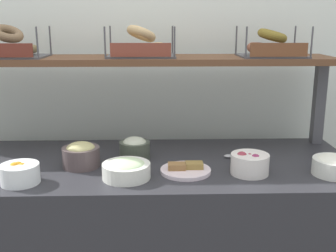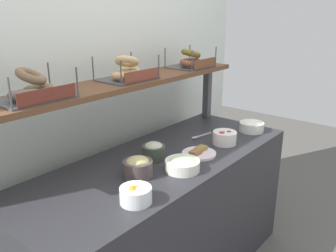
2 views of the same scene
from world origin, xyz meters
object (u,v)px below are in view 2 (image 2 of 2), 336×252
at_px(bowl_scallion_spread, 182,164).
at_px(bagel_basket_cinnamon_raisin, 191,61).
at_px(bagel_basket_poppy, 33,89).
at_px(bagel_basket_plain, 127,72).
at_px(bowl_beet_salad, 225,137).
at_px(bowl_tuna_salad, 154,150).
at_px(serving_spoon_near_plate, 199,136).
at_px(serving_plate_white, 199,153).
at_px(bowl_fruit_salad, 136,195).
at_px(bowl_hummus, 138,167).
at_px(bowl_cream_cheese, 252,126).

height_order(bowl_scallion_spread, bagel_basket_cinnamon_raisin, bagel_basket_cinnamon_raisin).
xyz_separation_m(bagel_basket_poppy, bagel_basket_plain, (0.61, 0.01, 0.00)).
relative_size(bowl_beet_salad, bowl_tuna_salad, 1.13).
bearing_deg(serving_spoon_near_plate, bowl_beet_salad, -87.78).
bearing_deg(bagel_basket_poppy, serving_plate_white, -25.59).
bearing_deg(bagel_basket_poppy, bagel_basket_plain, 1.19).
relative_size(bowl_tuna_salad, serving_plate_white, 0.66).
bearing_deg(serving_spoon_near_plate, bagel_basket_cinnamon_raisin, 49.05).
bearing_deg(bagel_basket_cinnamon_raisin, bowl_fruit_salad, -155.87).
bearing_deg(bowl_hummus, bagel_basket_poppy, 140.59).
xyz_separation_m(bowl_fruit_salad, serving_plate_white, (0.63, 0.09, -0.03)).
bearing_deg(bowl_hummus, bagel_basket_cinnamon_raisin, 19.02).
bearing_deg(bowl_hummus, serving_plate_white, -10.87).
bearing_deg(bowl_hummus, bowl_fruit_salad, -138.21).
xyz_separation_m(bowl_cream_cheese, bowl_tuna_salad, (-0.80, 0.21, 0.01)).
distance_m(bowl_cream_cheese, bowl_hummus, 1.03).
relative_size(bowl_hummus, serving_spoon_near_plate, 0.86).
bearing_deg(bowl_beet_salad, bagel_basket_plain, 136.76).
relative_size(bowl_tuna_salad, serving_spoon_near_plate, 0.74).
xyz_separation_m(bowl_scallion_spread, bowl_cream_cheese, (0.82, 0.01, 0.00)).
relative_size(bowl_hummus, bagel_basket_poppy, 0.46).
bearing_deg(bowl_beet_salad, bowl_scallion_spread, -176.18).
xyz_separation_m(bowl_beet_salad, bagel_basket_poppy, (-1.05, 0.40, 0.44)).
distance_m(bowl_scallion_spread, bowl_hummus, 0.24).
relative_size(serving_plate_white, serving_spoon_near_plate, 1.13).
relative_size(bagel_basket_poppy, bagel_basket_plain, 1.06).
height_order(bowl_cream_cheese, bagel_basket_cinnamon_raisin, bagel_basket_cinnamon_raisin).
bearing_deg(bowl_scallion_spread, bagel_basket_plain, 84.10).
relative_size(bowl_scallion_spread, bowl_tuna_salad, 1.40).
distance_m(bowl_tuna_salad, bagel_basket_poppy, 0.75).
height_order(bowl_scallion_spread, bowl_hummus, bowl_hummus).
bearing_deg(bowl_tuna_salad, serving_plate_white, -38.78).
xyz_separation_m(serving_spoon_near_plate, bagel_basket_poppy, (-1.04, 0.21, 0.47)).
xyz_separation_m(bowl_scallion_spread, serving_spoon_near_plate, (0.48, 0.23, -0.03)).
relative_size(bowl_fruit_salad, bagel_basket_plain, 0.46).
bearing_deg(serving_spoon_near_plate, bowl_cream_cheese, -32.18).
height_order(bowl_tuna_salad, bagel_basket_cinnamon_raisin, bagel_basket_cinnamon_raisin).
distance_m(serving_plate_white, bagel_basket_plain, 0.64).
height_order(bowl_scallion_spread, serving_spoon_near_plate, bowl_scallion_spread).
relative_size(bowl_scallion_spread, bagel_basket_plain, 0.60).
bearing_deg(bagel_basket_poppy, bowl_hummus, -39.41).
xyz_separation_m(bowl_scallion_spread, bagel_basket_poppy, (-0.56, 0.44, 0.44)).
xyz_separation_m(bowl_tuna_salad, bagel_basket_poppy, (-0.58, 0.21, 0.43)).
relative_size(serving_spoon_near_plate, bagel_basket_poppy, 0.54).
relative_size(bagel_basket_plain, bagel_basket_cinnamon_raisin, 1.04).
height_order(serving_spoon_near_plate, bagel_basket_cinnamon_raisin, bagel_basket_cinnamon_raisin).
bearing_deg(serving_plate_white, bowl_beet_salad, -5.07).
bearing_deg(bowl_cream_cheese, bagel_basket_plain, 150.69).
relative_size(bowl_hummus, bagel_basket_cinnamon_raisin, 0.51).
relative_size(bowl_fruit_salad, bowl_beet_salad, 0.96).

